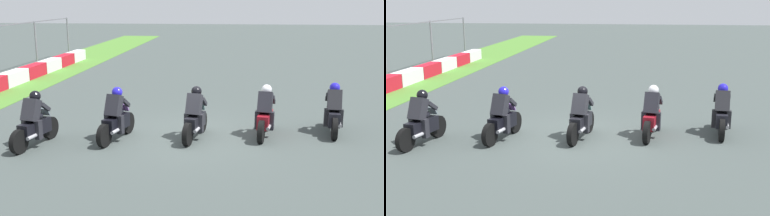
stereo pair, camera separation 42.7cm
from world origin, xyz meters
TOP-DOWN VIEW (x-y plane):
  - ground_plane at (0.00, 0.00)m, footprint 120.00×120.00m
  - rider_lane_a at (0.77, -4.11)m, footprint 2.04×0.57m
  - rider_lane_b at (0.25, -2.08)m, footprint 2.03×0.62m
  - rider_lane_c at (-0.21, -0.09)m, footprint 2.03×0.62m
  - rider_lane_d at (-0.58, 2.12)m, footprint 2.02×0.64m
  - rider_lane_e at (-1.33, 4.17)m, footprint 2.03×0.62m

SIDE VIEW (x-z plane):
  - ground_plane at x=0.00m, z-range 0.00..0.00m
  - rider_lane_a at x=0.77m, z-range -0.13..1.38m
  - rider_lane_b at x=0.25m, z-range -0.13..1.38m
  - rider_lane_c at x=-0.21m, z-range -0.13..1.38m
  - rider_lane_d at x=-0.58m, z-range -0.13..1.38m
  - rider_lane_e at x=-1.33m, z-range -0.13..1.38m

